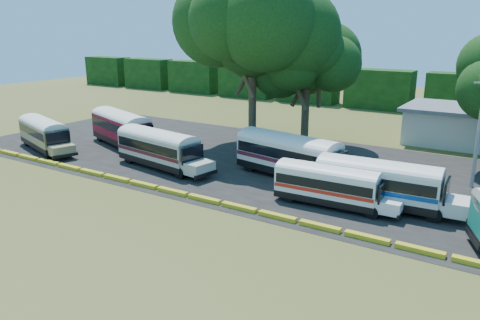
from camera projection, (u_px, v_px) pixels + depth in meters
The scene contains 13 objects.
ground at pixel (180, 201), 33.87m from camera, with size 160.00×160.00×0.00m, color #3B4818.
asphalt_strip at pixel (272, 164), 43.08m from camera, with size 64.00×24.00×0.02m, color black.
curb at pixel (188, 195), 34.64m from camera, with size 53.70×0.45×0.30m.
treeline_backdrop at pixel (379, 89), 71.97m from camera, with size 130.00×4.00×6.00m.
bus_beige at pixel (44, 132), 47.65m from camera, with size 10.17×5.28×3.25m.
bus_red at pixel (122, 126), 49.28m from camera, with size 11.44×6.30×3.67m.
bus_cream_west at pixel (160, 147), 41.54m from camera, with size 10.67×4.13×3.42m.
bus_cream_east at pixel (290, 153), 38.79m from camera, with size 11.48×4.72×3.67m.
bus_white_red at pixel (330, 183), 32.64m from camera, with size 8.95×2.54×2.92m.
bus_white_blue at pixel (381, 181), 32.30m from camera, with size 10.32×3.09×3.35m.
tree_west at pixel (253, 29), 46.06m from camera, with size 12.81×12.81×16.71m.
tree_center at pixel (307, 58), 47.26m from camera, with size 8.86×8.86×12.45m.
utility_pole at pixel (479, 132), 35.71m from camera, with size 1.60×0.30×8.59m.
Camera 1 is at (20.81, -24.42, 12.09)m, focal length 35.00 mm.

